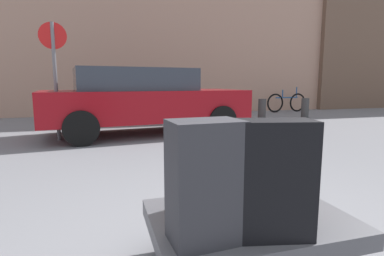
% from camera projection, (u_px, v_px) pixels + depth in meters
% --- Properties ---
extents(luggage_cart, '(1.15, 0.82, 0.34)m').
position_uv_depth(luggage_cart, '(248.00, 226.00, 1.81)').
color(luggage_cart, '#4C4C51').
rests_on(luggage_cart, ground_plane).
extents(duffel_bag_brown_stacked_top, '(0.65, 0.38, 0.30)m').
position_uv_depth(duffel_bag_brown_stacked_top, '(235.00, 189.00, 1.80)').
color(duffel_bag_brown_stacked_top, '#51331E').
rests_on(duffel_bag_brown_stacked_top, luggage_cart).
extents(suitcase_black_rear_left, '(0.42, 0.28, 0.60)m').
position_uv_depth(suitcase_black_rear_left, '(274.00, 179.00, 1.52)').
color(suitcase_black_rear_left, black).
rests_on(suitcase_black_rear_left, luggage_cart).
extents(suitcase_charcoal_front_left, '(0.36, 0.27, 0.60)m').
position_uv_depth(suitcase_charcoal_front_left, '(205.00, 182.00, 1.47)').
color(suitcase_charcoal_front_left, '#2D2D33').
rests_on(suitcase_charcoal_front_left, luggage_cart).
extents(duffel_bag_black_topmost_pile, '(0.36, 0.31, 0.20)m').
position_uv_depth(duffel_bag_black_topmost_pile, '(236.00, 148.00, 1.76)').
color(duffel_bag_black_topmost_pile, black).
rests_on(duffel_bag_black_topmost_pile, duffel_bag_brown_stacked_top).
extents(parked_car, '(4.48, 2.31, 1.42)m').
position_uv_depth(parked_car, '(143.00, 99.00, 6.63)').
color(parked_car, maroon).
rests_on(parked_car, ground_plane).
extents(bicycle_leaning, '(1.76, 0.19, 0.96)m').
position_uv_depth(bicycle_leaning, '(287.00, 102.00, 11.74)').
color(bicycle_leaning, black).
rests_on(bicycle_leaning, ground_plane).
extents(bollard_kerb_near, '(0.24, 0.24, 0.64)m').
position_uv_depth(bollard_kerb_near, '(225.00, 110.00, 8.91)').
color(bollard_kerb_near, '#383838').
rests_on(bollard_kerb_near, ground_plane).
extents(bollard_kerb_mid, '(0.24, 0.24, 0.64)m').
position_uv_depth(bollard_kerb_mid, '(262.00, 109.00, 9.25)').
color(bollard_kerb_mid, '#383838').
rests_on(bollard_kerb_mid, ground_plane).
extents(bollard_kerb_far, '(0.24, 0.24, 0.64)m').
position_uv_depth(bollard_kerb_far, '(305.00, 108.00, 9.67)').
color(bollard_kerb_far, '#383838').
rests_on(bollard_kerb_far, ground_plane).
extents(no_parking_sign, '(0.50, 0.08, 2.25)m').
position_uv_depth(no_parking_sign, '(55.00, 68.00, 5.79)').
color(no_parking_sign, slate).
rests_on(no_parking_sign, ground_plane).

